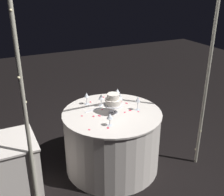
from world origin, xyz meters
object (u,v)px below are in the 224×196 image
decorative_arch (130,68)px  wine_glass_4 (101,97)px  side_table (11,173)px  main_table (112,140)px  wine_glass_3 (110,117)px  wine_glass_1 (87,96)px  wine_glass_2 (117,91)px  wine_glass_0 (138,100)px  tiered_cake (113,101)px  cake_knife (97,109)px  wine_glass_5 (120,97)px

decorative_arch → wine_glass_4: 0.81m
side_table → main_table: bearing=-174.5°
decorative_arch → wine_glass_3: size_ratio=14.81×
wine_glass_1 → wine_glass_3: wine_glass_1 is taller
wine_glass_1 → wine_glass_2: 0.41m
wine_glass_4 → decorative_arch: bearing=93.7°
main_table → wine_glass_4: size_ratio=7.65×
wine_glass_0 → wine_glass_4: size_ratio=1.14×
wine_glass_0 → wine_glass_2: wine_glass_0 is taller
wine_glass_4 → wine_glass_0: bearing=140.4°
wine_glass_2 → wine_glass_3: 0.70m
tiered_cake → wine_glass_1: (0.19, -0.35, -0.04)m
main_table → tiered_cake: 0.52m
wine_glass_1 → wine_glass_3: size_ratio=1.07×
main_table → tiered_cake: size_ratio=4.91×
decorative_arch → cake_knife: 0.86m
decorative_arch → wine_glass_2: decorative_arch is taller
side_table → wine_glass_5: wine_glass_5 is taller
main_table → wine_glass_3: bearing=59.9°
wine_glass_1 → wine_glass_2: bearing=176.5°
main_table → wine_glass_0: bearing=167.3°
wine_glass_1 → cake_knife: 0.22m
wine_glass_2 → cake_knife: bearing=23.7°
cake_knife → wine_glass_2: bearing=-156.3°
tiered_cake → side_table: bearing=4.9°
wine_glass_0 → cake_knife: 0.50m
wine_glass_2 → cake_knife: 0.40m
main_table → wine_glass_1: (0.18, -0.34, 0.49)m
decorative_arch → wine_glass_4: decorative_arch is taller
wine_glass_0 → wine_glass_3: 0.50m
wine_glass_2 → side_table: bearing=16.9°
side_table → wine_glass_0: wine_glass_0 is taller
decorative_arch → wine_glass_1: 0.93m
wine_glass_5 → wine_glass_4: bearing=-20.8°
wine_glass_3 → wine_glass_0: bearing=-156.2°
wine_glass_5 → wine_glass_3: bearing=50.6°
main_table → wine_glass_4: wine_glass_4 is taller
tiered_cake → wine_glass_3: tiered_cake is taller
wine_glass_5 → cake_knife: wine_glass_5 is taller
main_table → wine_glass_4: (0.04, -0.22, 0.49)m
decorative_arch → wine_glass_5: bearing=-108.3°
wine_glass_0 → wine_glass_4: wine_glass_0 is taller
tiered_cake → cake_knife: tiered_cake is taller
wine_glass_3 → wine_glass_4: wine_glass_4 is taller
wine_glass_1 → main_table: bearing=117.7°
decorative_arch → tiered_cake: bearing=-91.7°
wine_glass_4 → cake_knife: bearing=33.6°
wine_glass_0 → wine_glass_4: 0.45m
decorative_arch → tiered_cake: 0.63m
decorative_arch → wine_glass_0: size_ratio=12.27×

